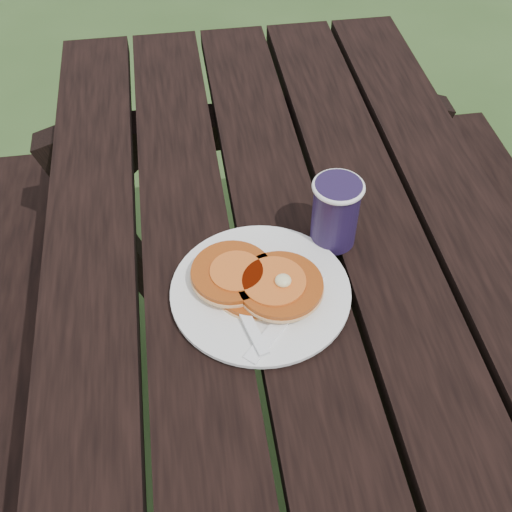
{
  "coord_description": "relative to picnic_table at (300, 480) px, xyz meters",
  "views": [
    {
      "loc": [
        -0.15,
        -0.45,
        1.48
      ],
      "look_at": [
        -0.06,
        0.15,
        0.8
      ],
      "focal_mm": 45.0,
      "sensor_mm": 36.0,
      "label": 1
    }
  ],
  "objects": [
    {
      "name": "picnic_table",
      "position": [
        0.0,
        0.0,
        0.0
      ],
      "size": [
        1.36,
        1.8,
        0.75
      ],
      "color": "black",
      "rests_on": "ground"
    },
    {
      "name": "plate",
      "position": [
        -0.05,
        0.12,
        0.39
      ],
      "size": [
        0.33,
        0.33,
        0.01
      ],
      "primitive_type": "cylinder",
      "rotation": [
        0.0,
        0.0,
        0.35
      ],
      "color": "white",
      "rests_on": "picnic_table"
    },
    {
      "name": "pancake_stack",
      "position": [
        -0.06,
        0.13,
        0.41
      ],
      "size": [
        0.18,
        0.15,
        0.04
      ],
      "rotation": [
        0.0,
        0.0,
        -0.21
      ],
      "color": "#B14A14",
      "rests_on": "plate"
    },
    {
      "name": "knife",
      "position": [
        -0.03,
        0.07,
        0.39
      ],
      "size": [
        0.14,
        0.15,
        0.0
      ],
      "primitive_type": "cube",
      "rotation": [
        0.0,
        0.0,
        -0.75
      ],
      "color": "white",
      "rests_on": "plate"
    },
    {
      "name": "fork",
      "position": [
        -0.08,
        0.06,
        0.4
      ],
      "size": [
        0.07,
        0.16,
        0.01
      ],
      "primitive_type": null,
      "rotation": [
        0.0,
        0.0,
        0.24
      ],
      "color": "white",
      "rests_on": "plate"
    },
    {
      "name": "coffee_cup",
      "position": [
        0.07,
        0.22,
        0.45
      ],
      "size": [
        0.08,
        0.08,
        0.11
      ],
      "rotation": [
        0.0,
        0.0,
        -0.13
      ],
      "color": "#1F1335",
      "rests_on": "picnic_table"
    }
  ]
}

